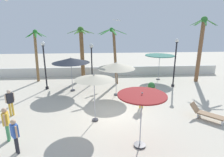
% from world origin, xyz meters
% --- Properties ---
extents(ground_plane, '(56.00, 56.00, 0.00)m').
position_xyz_m(ground_plane, '(0.00, 0.00, 0.00)').
color(ground_plane, beige).
extents(boundary_wall, '(25.20, 0.30, 1.00)m').
position_xyz_m(boundary_wall, '(0.00, 9.62, 0.50)').
color(boundary_wall, silver).
rests_on(boundary_wall, ground_plane).
extents(patio_umbrella_0, '(2.20, 2.20, 2.85)m').
position_xyz_m(patio_umbrella_0, '(-1.30, -0.74, 2.63)').
color(patio_umbrella_0, '#333338').
rests_on(patio_umbrella_0, ground_plane).
extents(patio_umbrella_1, '(2.13, 2.13, 2.66)m').
position_xyz_m(patio_umbrella_1, '(0.81, -3.30, 2.30)').
color(patio_umbrella_1, '#333338').
rests_on(patio_umbrella_1, ground_plane).
extents(patio_umbrella_2, '(2.91, 2.91, 2.65)m').
position_xyz_m(patio_umbrella_2, '(5.17, 7.58, 2.46)').
color(patio_umbrella_2, '#333338').
rests_on(patio_umbrella_2, ground_plane).
extents(patio_umbrella_3, '(2.97, 2.97, 2.72)m').
position_xyz_m(patio_umbrella_3, '(0.34, 3.37, 2.44)').
color(patio_umbrella_3, '#333338').
rests_on(patio_umbrella_3, ground_plane).
extents(patio_umbrella_4, '(3.11, 3.11, 2.91)m').
position_xyz_m(patio_umbrella_4, '(-3.32, 4.68, 2.65)').
color(patio_umbrella_4, '#333338').
rests_on(patio_umbrella_4, ground_plane).
extents(palm_tree_0, '(2.82, 2.95, 5.29)m').
position_xyz_m(palm_tree_0, '(0.41, 6.42, 3.35)').
color(palm_tree_0, brown).
rests_on(palm_tree_0, ground_plane).
extents(palm_tree_1, '(1.98, 2.01, 5.10)m').
position_xyz_m(palm_tree_1, '(-7.08, 7.83, 3.13)').
color(palm_tree_1, brown).
rests_on(palm_tree_1, ground_plane).
extents(palm_tree_2, '(2.80, 2.70, 5.36)m').
position_xyz_m(palm_tree_2, '(-2.72, 8.36, 3.29)').
color(palm_tree_2, brown).
rests_on(palm_tree_2, ground_plane).
extents(palm_tree_3, '(2.40, 2.40, 6.29)m').
position_xyz_m(palm_tree_3, '(8.83, 6.68, 3.80)').
color(palm_tree_3, brown).
rests_on(palm_tree_3, ground_plane).
extents(lamp_post_0, '(0.31, 0.31, 4.35)m').
position_xyz_m(lamp_post_0, '(5.80, 5.21, 2.38)').
color(lamp_post_0, black).
rests_on(lamp_post_0, ground_plane).
extents(lamp_post_1, '(0.39, 0.39, 3.86)m').
position_xyz_m(lamp_post_1, '(-1.68, 6.49, 2.47)').
color(lamp_post_1, black).
rests_on(lamp_post_1, ground_plane).
extents(lamp_post_2, '(0.33, 0.33, 4.14)m').
position_xyz_m(lamp_post_2, '(-5.66, 5.31, 2.38)').
color(lamp_post_2, black).
rests_on(lamp_post_2, ground_plane).
extents(lounge_chair_0, '(1.69, 1.76, 0.83)m').
position_xyz_m(lounge_chair_0, '(5.31, -1.06, 0.38)').
color(lounge_chair_0, '#B7B7BC').
rests_on(lounge_chair_0, ground_plane).
extents(guest_0, '(0.42, 0.44, 1.70)m').
position_xyz_m(guest_0, '(-6.48, 0.27, 1.04)').
color(guest_0, gold).
rests_on(guest_0, ground_plane).
extents(guest_1, '(0.32, 0.54, 1.72)m').
position_xyz_m(guest_1, '(-5.47, -2.41, 1.05)').
color(guest_1, '#3F8C59').
rests_on(guest_1, ground_plane).
extents(guest_2, '(0.42, 0.44, 1.62)m').
position_xyz_m(guest_2, '(-4.66, -3.39, 0.98)').
color(guest_2, '#26262D').
rests_on(guest_2, ground_plane).
extents(guest_3, '(0.56, 0.26, 1.55)m').
position_xyz_m(guest_3, '(1.81, 0.81, 0.93)').
color(guest_3, gold).
rests_on(guest_3, ground_plane).
extents(seagull_1, '(1.01, 0.92, 0.16)m').
position_xyz_m(seagull_1, '(1.00, 9.62, 6.02)').
color(seagull_1, white).
extents(planter, '(0.70, 0.70, 0.85)m').
position_xyz_m(planter, '(3.37, 3.88, 0.38)').
color(planter, brown).
rests_on(planter, ground_plane).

